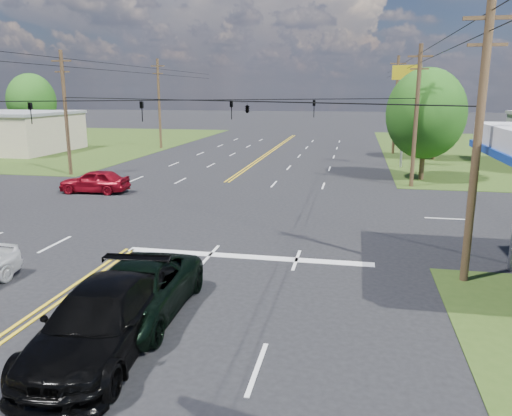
% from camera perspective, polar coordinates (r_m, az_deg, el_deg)
% --- Properties ---
extents(ground, '(280.00, 280.00, 0.00)m').
position_cam_1_polar(ground, '(28.77, -7.42, 0.10)').
color(ground, black).
rests_on(ground, ground).
extents(grass_nw, '(46.00, 48.00, 0.03)m').
position_cam_1_polar(grass_nw, '(73.55, -25.82, 6.87)').
color(grass_nw, '#2B4315').
rests_on(grass_nw, ground).
extents(stop_bar, '(10.00, 0.50, 0.02)m').
position_cam_1_polar(stop_bar, '(20.05, -1.07, -5.64)').
color(stop_bar, silver).
rests_on(stop_bar, ground).
extents(pole_se, '(1.60, 0.28, 9.50)m').
position_cam_1_polar(pole_se, '(18.03, 24.00, 7.11)').
color(pole_se, '#442E1C').
rests_on(pole_se, ground).
extents(pole_nw, '(1.60, 0.28, 9.50)m').
position_cam_1_polar(pole_nw, '(41.85, -20.93, 10.23)').
color(pole_nw, '#442E1C').
rests_on(pole_nw, ground).
extents(pole_ne, '(1.60, 0.28, 9.50)m').
position_cam_1_polar(pole_ne, '(35.78, 17.84, 10.10)').
color(pole_ne, '#442E1C').
rests_on(pole_ne, ground).
extents(pole_left_far, '(1.60, 0.28, 10.00)m').
position_cam_1_polar(pole_left_far, '(58.84, -11.01, 11.72)').
color(pole_left_far, '#442E1C').
rests_on(pole_left_far, ground).
extents(pole_right_far, '(1.60, 0.28, 10.00)m').
position_cam_1_polar(pole_right_far, '(54.69, 15.69, 11.38)').
color(pole_right_far, '#442E1C').
rests_on(pole_right_far, ground).
extents(span_wire_signals, '(26.00, 18.00, 1.13)m').
position_cam_1_polar(span_wire_signals, '(28.04, -7.79, 12.12)').
color(span_wire_signals, black).
rests_on(span_wire_signals, ground).
extents(power_lines, '(26.04, 100.00, 0.64)m').
position_cam_1_polar(power_lines, '(26.24, -9.46, 17.69)').
color(power_lines, black).
rests_on(power_lines, ground).
extents(tree_right_a, '(5.70, 5.70, 8.18)m').
position_cam_1_polar(tree_right_a, '(38.88, 18.84, 10.16)').
color(tree_right_a, '#442E1C').
rests_on(tree_right_a, ground).
extents(tree_right_b, '(4.94, 4.94, 7.09)m').
position_cam_1_polar(tree_right_b, '(51.12, 19.91, 9.92)').
color(tree_right_b, '#442E1C').
rests_on(tree_right_b, ground).
extents(tree_far_l, '(6.08, 6.08, 8.72)m').
position_cam_1_polar(tree_far_l, '(71.51, -24.28, 11.06)').
color(tree_far_l, '#442E1C').
rests_on(tree_far_l, ground).
extents(pickup_dkgreen, '(2.76, 5.78, 1.59)m').
position_cam_1_polar(pickup_dkgreen, '(15.12, -13.52, -9.26)').
color(pickup_dkgreen, black).
rests_on(pickup_dkgreen, ground).
extents(suv_black, '(2.90, 6.12, 1.72)m').
position_cam_1_polar(suv_black, '(13.37, -17.38, -12.29)').
color(suv_black, black).
rests_on(suv_black, ground).
extents(sedan_red, '(4.55, 2.05, 1.52)m').
position_cam_1_polar(sedan_red, '(34.18, -17.97, 2.94)').
color(sedan_red, maroon).
rests_on(sedan_red, ground).
extents(polesign_ne, '(2.34, 0.87, 8.59)m').
position_cam_1_polar(polesign_ne, '(44.70, 16.75, 13.06)').
color(polesign_ne, '#A5A5AA').
rests_on(polesign_ne, ground).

